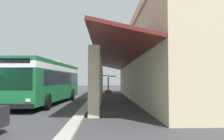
% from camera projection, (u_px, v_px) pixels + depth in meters
% --- Properties ---
extents(ground, '(120.00, 120.00, 0.00)m').
position_uv_depth(ground, '(134.00, 98.00, 22.66)').
color(ground, '#38383A').
extents(curb_strip, '(31.14, 0.50, 0.12)m').
position_uv_depth(curb_strip, '(92.00, 99.00, 21.24)').
color(curb_strip, '#9E998E').
rests_on(curb_strip, ground).
extents(plaza_building, '(26.25, 15.51, 6.93)m').
position_uv_depth(plaza_building, '(192.00, 63.00, 21.72)').
color(plaza_building, '#C6B793').
rests_on(plaza_building, ground).
extents(transit_bus, '(11.37, 3.44, 3.34)m').
position_uv_depth(transit_bus, '(47.00, 80.00, 17.37)').
color(transit_bus, '#196638').
rests_on(transit_bus, ground).
extents(potted_palm, '(1.80, 2.13, 2.51)m').
position_uv_depth(potted_palm, '(108.00, 90.00, 28.36)').
color(potted_palm, brown).
rests_on(potted_palm, ground).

